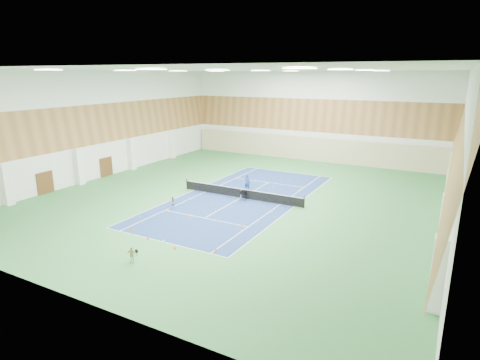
% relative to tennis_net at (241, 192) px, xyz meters
% --- Properties ---
extents(ground, '(40.00, 40.00, 0.00)m').
position_rel_tennis_net_xyz_m(ground, '(0.00, 0.00, -0.55)').
color(ground, '#31723A').
rests_on(ground, ground).
extents(room_shell, '(36.00, 40.00, 12.00)m').
position_rel_tennis_net_xyz_m(room_shell, '(0.00, 0.00, 5.45)').
color(room_shell, white).
rests_on(room_shell, ground).
extents(wood_cladding, '(36.00, 40.00, 8.00)m').
position_rel_tennis_net_xyz_m(wood_cladding, '(0.00, 0.00, 7.45)').
color(wood_cladding, '#A06B3B').
rests_on(wood_cladding, room_shell).
extents(ceiling_light_grid, '(21.40, 25.40, 0.06)m').
position_rel_tennis_net_xyz_m(ceiling_light_grid, '(0.00, 0.00, 11.37)').
color(ceiling_light_grid, white).
rests_on(ceiling_light_grid, room_shell).
extents(court_surface, '(10.97, 23.77, 0.01)m').
position_rel_tennis_net_xyz_m(court_surface, '(0.00, 0.00, -0.55)').
color(court_surface, navy).
rests_on(court_surface, ground).
extents(tennis_balls_scatter, '(10.57, 22.77, 0.07)m').
position_rel_tennis_net_xyz_m(tennis_balls_scatter, '(0.00, 0.00, -0.50)').
color(tennis_balls_scatter, '#B1D223').
rests_on(tennis_balls_scatter, ground).
extents(tennis_net, '(12.80, 0.10, 1.10)m').
position_rel_tennis_net_xyz_m(tennis_net, '(0.00, 0.00, 0.00)').
color(tennis_net, black).
rests_on(tennis_net, ground).
extents(back_curtain, '(35.40, 0.16, 3.20)m').
position_rel_tennis_net_xyz_m(back_curtain, '(0.00, 19.75, 1.05)').
color(back_curtain, '#C6B793').
rests_on(back_curtain, ground).
extents(door_left_a, '(0.08, 1.80, 2.20)m').
position_rel_tennis_net_xyz_m(door_left_a, '(-17.92, -8.00, 0.55)').
color(door_left_a, '#593319').
rests_on(door_left_a, ground).
extents(door_left_b, '(0.08, 1.80, 2.20)m').
position_rel_tennis_net_xyz_m(door_left_b, '(-17.92, 0.00, 0.55)').
color(door_left_b, '#593319').
rests_on(door_left_b, ground).
extents(coach, '(0.64, 0.42, 1.73)m').
position_rel_tennis_net_xyz_m(coach, '(-0.70, 2.63, 0.32)').
color(coach, '#1F438E').
rests_on(coach, ground).
extents(child_court, '(0.63, 0.60, 1.02)m').
position_rel_tennis_net_xyz_m(child_court, '(-3.87, -5.54, -0.04)').
color(child_court, gray).
rests_on(child_court, ground).
extents(child_apron, '(0.67, 0.46, 1.06)m').
position_rel_tennis_net_xyz_m(child_apron, '(0.39, -15.32, -0.02)').
color(child_apron, tan).
rests_on(child_apron, ground).
extents(ball_cart, '(0.60, 0.60, 0.93)m').
position_rel_tennis_net_xyz_m(ball_cart, '(0.57, -0.60, -0.09)').
color(ball_cart, black).
rests_on(ball_cart, ground).
extents(cone_svc_a, '(0.22, 0.22, 0.24)m').
position_rel_tennis_net_xyz_m(cone_svc_a, '(-3.82, -6.25, -0.43)').
color(cone_svc_a, '#FF480D').
rests_on(cone_svc_a, ground).
extents(cone_svc_b, '(0.21, 0.21, 0.23)m').
position_rel_tennis_net_xyz_m(cone_svc_b, '(-1.06, -6.94, -0.43)').
color(cone_svc_b, orange).
rests_on(cone_svc_b, ground).
extents(cone_svc_c, '(0.19, 0.19, 0.20)m').
position_rel_tennis_net_xyz_m(cone_svc_c, '(1.29, -6.32, -0.45)').
color(cone_svc_c, orange).
rests_on(cone_svc_c, ground).
extents(cone_svc_d, '(0.20, 0.20, 0.23)m').
position_rel_tennis_net_xyz_m(cone_svc_d, '(3.62, -6.56, -0.44)').
color(cone_svc_d, '#FF5B0D').
rests_on(cone_svc_d, ground).
extents(cone_base_a, '(0.23, 0.23, 0.25)m').
position_rel_tennis_net_xyz_m(cone_base_a, '(-3.42, -11.32, -0.43)').
color(cone_base_a, '#E55C0C').
rests_on(cone_base_a, ground).
extents(cone_base_b, '(0.18, 0.18, 0.20)m').
position_rel_tennis_net_xyz_m(cone_base_b, '(-1.18, -12.03, -0.45)').
color(cone_base_b, '#ED3E0C').
rests_on(cone_base_b, ground).
extents(cone_base_c, '(0.20, 0.20, 0.22)m').
position_rel_tennis_net_xyz_m(cone_base_c, '(1.56, -12.41, -0.44)').
color(cone_base_c, '#DD590B').
rests_on(cone_base_c, ground).
extents(cone_base_d, '(0.23, 0.23, 0.25)m').
position_rel_tennis_net_xyz_m(cone_base_d, '(4.30, -11.45, -0.43)').
color(cone_base_d, '#FF570D').
rests_on(cone_base_d, ground).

